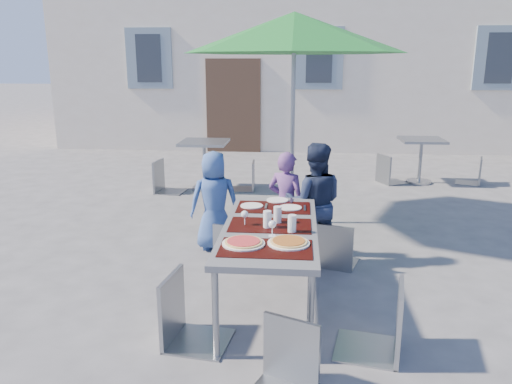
# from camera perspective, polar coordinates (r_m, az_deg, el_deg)

# --- Properties ---
(ground) EXTENTS (90.00, 90.00, 0.00)m
(ground) POSITION_cam_1_polar(r_m,az_deg,el_deg) (4.96, 9.42, -10.89)
(ground) COLOR #4E4E51
(ground) RESTS_ON ground
(dining_table) EXTENTS (0.80, 1.85, 0.76)m
(dining_table) POSITION_cam_1_polar(r_m,az_deg,el_deg) (4.33, 1.63, -4.53)
(dining_table) COLOR #444549
(dining_table) RESTS_ON ground
(pizza_near_left) EXTENTS (0.33, 0.33, 0.03)m
(pizza_near_left) POSITION_cam_1_polar(r_m,az_deg,el_deg) (3.87, -1.44, -5.79)
(pizza_near_left) COLOR white
(pizza_near_left) RESTS_ON dining_table
(pizza_near_right) EXTENTS (0.33, 0.33, 0.03)m
(pizza_near_right) POSITION_cam_1_polar(r_m,az_deg,el_deg) (3.88, 3.75, -5.74)
(pizza_near_right) COLOR white
(pizza_near_right) RESTS_ON dining_table
(glassware) EXTENTS (0.48, 0.41, 0.15)m
(glassware) POSITION_cam_1_polar(r_m,az_deg,el_deg) (4.23, 2.15, -3.15)
(glassware) COLOR silver
(glassware) RESTS_ON dining_table
(place_settings) EXTENTS (0.64, 0.48, 0.01)m
(place_settings) POSITION_cam_1_polar(r_m,az_deg,el_deg) (4.91, 2.01, -1.42)
(place_settings) COLOR white
(place_settings) RESTS_ON dining_table
(child_0) EXTENTS (0.63, 0.49, 1.15)m
(child_0) POSITION_cam_1_polar(r_m,az_deg,el_deg) (5.75, -4.77, -1.00)
(child_0) COLOR #365596
(child_0) RESTS_ON ground
(child_1) EXTENTS (0.51, 0.43, 1.19)m
(child_1) POSITION_cam_1_polar(r_m,az_deg,el_deg) (5.53, 3.48, -1.42)
(child_1) COLOR #663C7C
(child_1) RESTS_ON ground
(child_2) EXTENTS (0.64, 0.37, 1.31)m
(child_2) POSITION_cam_1_polar(r_m,az_deg,el_deg) (5.37, 6.67, -1.28)
(child_2) COLOR #1C253E
(child_2) RESTS_ON ground
(chair_0) EXTENTS (0.47, 0.48, 0.87)m
(chair_0) POSITION_cam_1_polar(r_m,az_deg,el_deg) (5.30, -2.64, -3.09)
(chair_0) COLOR gray
(chair_0) RESTS_ON ground
(chair_1) EXTENTS (0.60, 0.61, 1.06)m
(chair_1) POSITION_cam_1_polar(r_m,az_deg,el_deg) (5.24, 4.26, -1.92)
(chair_1) COLOR gray
(chair_1) RESTS_ON ground
(chair_2) EXTENTS (0.52, 0.52, 0.93)m
(chair_2) POSITION_cam_1_polar(r_m,az_deg,el_deg) (5.27, 9.21, -2.95)
(chair_2) COLOR gray
(chair_2) RESTS_ON ground
(chair_3) EXTENTS (0.52, 0.52, 1.04)m
(chair_3) POSITION_cam_1_polar(r_m,az_deg,el_deg) (3.84, -8.29, -8.63)
(chair_3) COLOR gray
(chair_3) RESTS_ON ground
(chair_4) EXTENTS (0.55, 0.54, 1.05)m
(chair_4) POSITION_cam_1_polar(r_m,az_deg,el_deg) (3.77, 14.74, -9.31)
(chair_4) COLOR #94999F
(chair_4) RESTS_ON ground
(chair_5) EXTENTS (0.54, 0.54, 0.92)m
(chair_5) POSITION_cam_1_polar(r_m,az_deg,el_deg) (3.28, 3.41, -14.16)
(chair_5) COLOR gray
(chair_5) RESTS_ON ground
(patio_umbrella) EXTENTS (2.81, 2.81, 2.72)m
(patio_umbrella) POSITION_cam_1_polar(r_m,az_deg,el_deg) (6.49, 4.39, 17.55)
(patio_umbrella) COLOR #9EA0A5
(patio_umbrella) RESTS_ON ground
(cafe_table_0) EXTENTS (0.78, 0.78, 0.83)m
(cafe_table_0) POSITION_cam_1_polar(r_m,az_deg,el_deg) (8.49, -5.91, 4.27)
(cafe_table_0) COLOR #9EA0A5
(cafe_table_0) RESTS_ON ground
(bg_chair_l_0) EXTENTS (0.50, 0.50, 1.01)m
(bg_chair_l_0) POSITION_cam_1_polar(r_m,az_deg,el_deg) (8.41, -10.52, 3.94)
(bg_chair_l_0) COLOR gray
(bg_chair_l_0) RESTS_ON ground
(bg_chair_r_0) EXTENTS (0.43, 0.43, 0.92)m
(bg_chair_r_0) POSITION_cam_1_polar(r_m,az_deg,el_deg) (8.43, -0.97, 3.83)
(bg_chair_r_0) COLOR gray
(bg_chair_r_0) RESTS_ON ground
(cafe_table_1) EXTENTS (0.75, 0.75, 0.80)m
(cafe_table_1) POSITION_cam_1_polar(r_m,az_deg,el_deg) (9.38, 18.34, 4.39)
(cafe_table_1) COLOR #9EA0A5
(cafe_table_1) RESTS_ON ground
(bg_chair_l_1) EXTENTS (0.58, 0.58, 0.98)m
(bg_chair_l_1) POSITION_cam_1_polar(r_m,az_deg,el_deg) (9.20, 15.01, 4.48)
(bg_chair_l_1) COLOR gray
(bg_chair_l_1) RESTS_ON ground
(bg_chair_r_1) EXTENTS (0.51, 0.51, 0.90)m
(bg_chair_r_1) POSITION_cam_1_polar(r_m,az_deg,el_deg) (9.65, 23.84, 3.89)
(bg_chair_r_1) COLOR gray
(bg_chair_r_1) RESTS_ON ground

